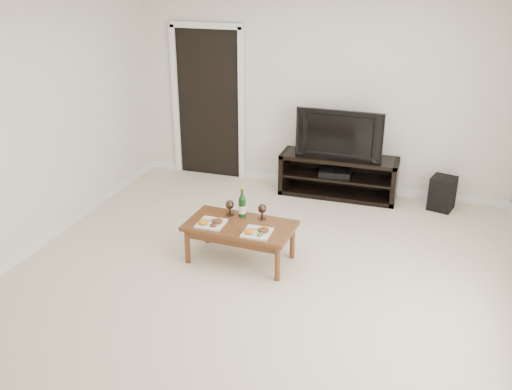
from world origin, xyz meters
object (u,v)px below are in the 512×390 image
object	(u,v)px
coffee_table	(240,242)
media_console	(338,176)
television	(341,133)
subwoofer	(442,193)

from	to	relation	value
coffee_table	media_console	bearing A→B (deg)	71.87
television	subwoofer	bearing A→B (deg)	0.12
television	coffee_table	size ratio (longest dim) A/B	1.00
coffee_table	television	bearing A→B (deg)	71.87
television	coffee_table	world-z (taller)	television
media_console	subwoofer	world-z (taller)	media_console
media_console	television	bearing A→B (deg)	0.00
media_console	subwoofer	distance (m)	1.32
subwoofer	coffee_table	bearing A→B (deg)	-119.71
subwoofer	coffee_table	world-z (taller)	subwoofer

